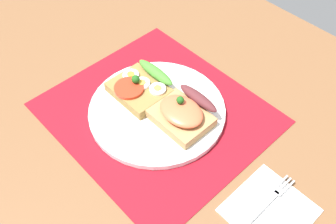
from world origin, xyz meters
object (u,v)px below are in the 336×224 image
(fork, at_px, (266,204))
(sandwich_egg_tomato, at_px, (140,87))
(plate, at_px, (157,110))
(sandwich_salmon, at_px, (183,113))
(napkin, at_px, (269,210))

(fork, bearing_deg, sandwich_egg_tomato, 178.53)
(sandwich_egg_tomato, xyz_separation_m, fork, (0.31, -0.01, -0.02))
(plate, distance_m, sandwich_salmon, 0.06)
(plate, xyz_separation_m, sandwich_salmon, (0.05, 0.02, 0.02))
(sandwich_egg_tomato, height_order, fork, sandwich_egg_tomato)
(fork, bearing_deg, sandwich_salmon, 174.21)
(sandwich_egg_tomato, distance_m, napkin, 0.32)
(plate, height_order, sandwich_egg_tomato, sandwich_egg_tomato)
(sandwich_salmon, xyz_separation_m, fork, (0.21, -0.02, -0.02))
(fork, bearing_deg, napkin, -11.53)
(napkin, xyz_separation_m, fork, (-0.01, 0.00, 0.00))
(plate, distance_m, napkin, 0.27)
(plate, bearing_deg, fork, -1.06)
(plate, xyz_separation_m, sandwich_egg_tomato, (-0.05, 0.00, 0.02))
(sandwich_salmon, bearing_deg, sandwich_egg_tomato, -172.87)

